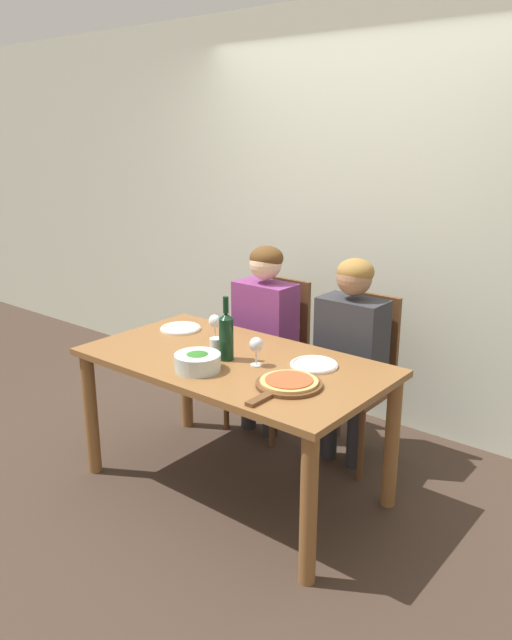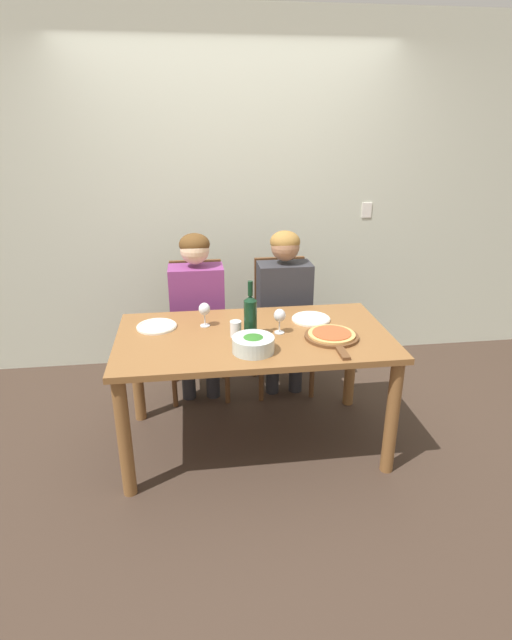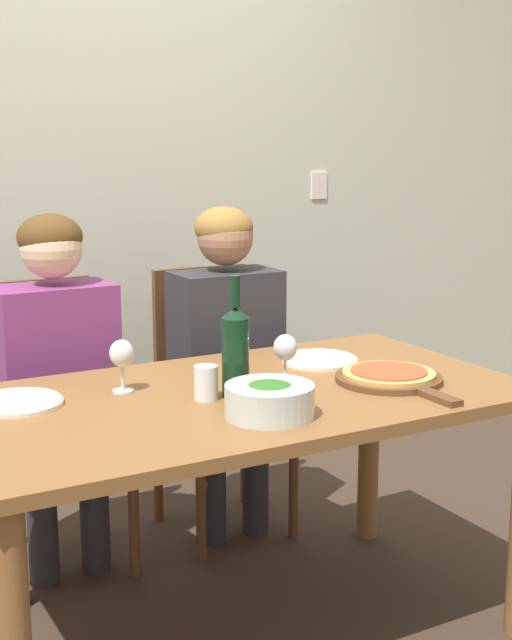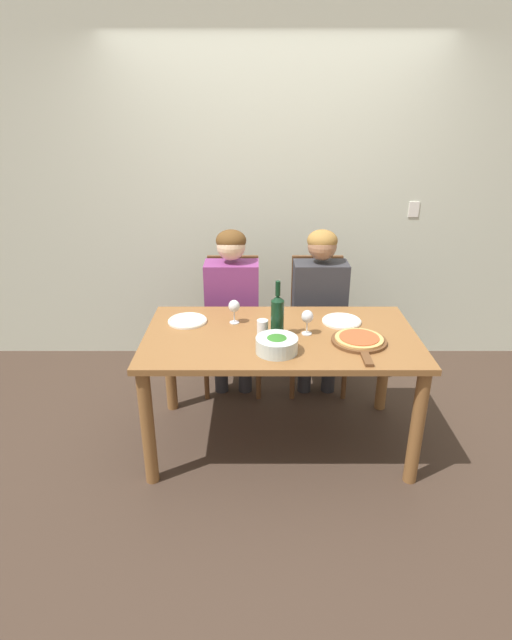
{
  "view_description": "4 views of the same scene",
  "coord_description": "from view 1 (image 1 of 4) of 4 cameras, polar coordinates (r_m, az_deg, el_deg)",
  "views": [
    {
      "loc": [
        2.01,
        -2.3,
        1.9
      ],
      "look_at": [
        0.02,
        0.16,
        0.94
      ],
      "focal_mm": 35.0,
      "sensor_mm": 36.0,
      "label": 1
    },
    {
      "loc": [
        -0.35,
        -2.68,
        1.94
      ],
      "look_at": [
        0.01,
        -0.01,
        0.85
      ],
      "focal_mm": 28.0,
      "sensor_mm": 36.0,
      "label": 2
    },
    {
      "loc": [
        -1.13,
        -2.13,
        1.46
      ],
      "look_at": [
        0.13,
        0.13,
        0.93
      ],
      "focal_mm": 50.0,
      "sensor_mm": 36.0,
      "label": 3
    },
    {
      "loc": [
        -0.15,
        -2.68,
        2.0
      ],
      "look_at": [
        -0.14,
        0.02,
        0.84
      ],
      "focal_mm": 28.0,
      "sensor_mm": 36.0,
      "label": 4
    }
  ],
  "objects": [
    {
      "name": "wine_glass_left",
      "position": [
        3.52,
        -3.79,
        -0.24
      ],
      "size": [
        0.07,
        0.07,
        0.15
      ],
      "color": "silver",
      "rests_on": "dining_table"
    },
    {
      "name": "pizza_on_board",
      "position": [
        2.91,
        2.94,
        -5.83
      ],
      "size": [
        0.31,
        0.45,
        0.04
      ],
      "color": "brown",
      "rests_on": "dining_table"
    },
    {
      "name": "back_wall",
      "position": [
        4.17,
        9.81,
        9.08
      ],
      "size": [
        10.0,
        0.06,
        2.7
      ],
      "color": "beige",
      "rests_on": "ground"
    },
    {
      "name": "chair_left",
      "position": [
        4.1,
        1.71,
        -2.79
      ],
      "size": [
        0.42,
        0.42,
        0.98
      ],
      "color": "brown",
      "rests_on": "ground"
    },
    {
      "name": "chair_right",
      "position": [
        3.78,
        9.34,
        -4.76
      ],
      "size": [
        0.42,
        0.42,
        0.98
      ],
      "color": "brown",
      "rests_on": "ground"
    },
    {
      "name": "person_man",
      "position": [
        3.61,
        8.58,
        -2.07
      ],
      "size": [
        0.47,
        0.51,
        1.22
      ],
      "color": "#28282D",
      "rests_on": "ground"
    },
    {
      "name": "wine_glass_right",
      "position": [
        3.13,
        -0.02,
        -2.41
      ],
      "size": [
        0.07,
        0.07,
        0.15
      ],
      "color": "silver",
      "rests_on": "dining_table"
    },
    {
      "name": "person_woman",
      "position": [
        3.94,
        0.7,
        -0.24
      ],
      "size": [
        0.47,
        0.51,
        1.22
      ],
      "color": "#28282D",
      "rests_on": "ground"
    },
    {
      "name": "dinner_plate_right",
      "position": [
        3.17,
        5.33,
        -4.08
      ],
      "size": [
        0.24,
        0.24,
        0.02
      ],
      "color": "silver",
      "rests_on": "dining_table"
    },
    {
      "name": "ground_plane",
      "position": [
        3.6,
        -1.96,
        -14.97
      ],
      "size": [
        40.0,
        40.0,
        0.0
      ],
      "primitive_type": "plane",
      "color": "#3D2D23"
    },
    {
      "name": "broccoli_bowl",
      "position": [
        3.11,
        -5.36,
        -3.83
      ],
      "size": [
        0.23,
        0.23,
        0.09
      ],
      "color": "silver",
      "rests_on": "dining_table"
    },
    {
      "name": "water_tumbler",
      "position": [
        3.3,
        -3.69,
        -2.46
      ],
      "size": [
        0.07,
        0.07,
        0.09
      ],
      "color": "silver",
      "rests_on": "dining_table"
    },
    {
      "name": "dining_table",
      "position": [
        3.3,
        -2.07,
        -5.37
      ],
      "size": [
        1.61,
        0.88,
        0.76
      ],
      "color": "brown",
      "rests_on": "ground"
    },
    {
      "name": "wine_bottle",
      "position": [
        3.21,
        -2.74,
        -1.37
      ],
      "size": [
        0.08,
        0.08,
        0.34
      ],
      "color": "black",
      "rests_on": "dining_table"
    },
    {
      "name": "dinner_plate_left",
      "position": [
        3.76,
        -6.91,
        -0.75
      ],
      "size": [
        0.24,
        0.24,
        0.02
      ],
      "color": "silver",
      "rests_on": "dining_table"
    }
  ]
}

